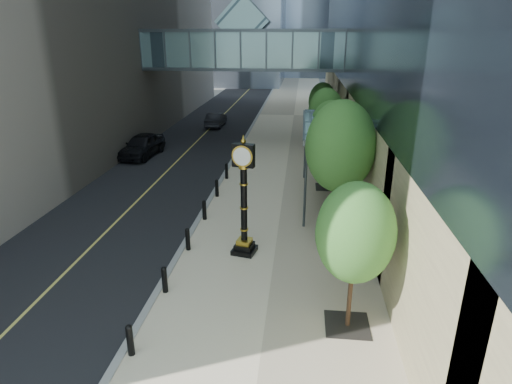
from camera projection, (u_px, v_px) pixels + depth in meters
road at (224, 114)px, 49.11m from camera, size 8.00×180.00×0.02m
sidewalk at (294, 115)px, 48.30m from camera, size 8.00×180.00×0.06m
curb at (259, 115)px, 48.70m from camera, size 0.25×180.00×0.07m
skywalk at (244, 47)px, 34.84m from camera, size 17.00×4.20×5.80m
entrance_canopy at (331, 126)px, 22.37m from camera, size 3.00×8.00×4.38m
bollard_row at (197, 224)px, 19.62m from camera, size 0.20×16.20×0.90m
street_trees at (332, 131)px, 23.59m from camera, size 2.99×28.33×6.15m
street_clock at (244, 206)px, 17.31m from camera, size 1.09×1.09×4.90m
pedestrian at (324, 232)px, 17.89m from camera, size 0.70×0.52×1.77m
car_near at (142, 145)px, 32.02m from camera, size 2.43×5.13×1.69m
car_far at (216, 120)px, 42.37m from camera, size 1.50×4.20×1.38m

